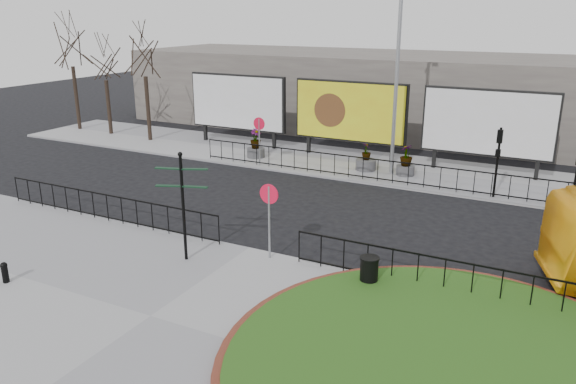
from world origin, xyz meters
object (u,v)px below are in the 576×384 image
Objects in this scene: bollard at (5,271)px; planter_b at (366,161)px; billboard_mid at (350,112)px; planter_a at (256,146)px; planter_c at (406,163)px; fingerpost_sign at (183,196)px; lamp_post at (397,76)px; litter_bin at (369,272)px.

bollard is 17.23m from planter_b.
billboard_mid is at bearing 79.16° from bollard.
planter_a is 8.19m from planter_c.
planter_c is (3.52, 12.72, -1.52)m from fingerpost_sign.
billboard_mid reaches higher than planter_c.
bollard is at bearing -111.68° from lamp_post.
fingerpost_sign is (-2.83, -12.72, -2.58)m from lamp_post.
billboard_mid reaches higher than planter_a.
billboard_mid is 4.59m from planter_c.
planter_b is at bearing 109.99° from litter_bin.
planter_b is (1.68, -1.97, -2.04)m from billboard_mid.
litter_bin is 15.61m from planter_a.
lamp_post is at bearing 180.00° from planter_c.
planter_b is at bearing 2.77° from planter_a.
lamp_post is at bearing -33.25° from billboard_mid.
bollard is 0.41× the size of planter_a.
litter_bin is (6.00, -13.84, -2.01)m from billboard_mid.
fingerpost_sign reaches higher than bollard.
planter_a reaches higher than litter_bin.
litter_bin is at bearing -70.01° from planter_b.
planter_c is (8.19, 0.30, 0.01)m from planter_a.
billboard_mid is at bearing 151.95° from planter_c.
planter_c is at bearing -28.05° from billboard_mid.
planter_a is (-4.49, -2.27, -1.89)m from billboard_mid.
planter_a is (-4.67, 12.42, -1.53)m from fingerpost_sign.
bollard is at bearing -100.84° from billboard_mid.
fingerpost_sign is at bearing -89.29° from billboard_mid.
lamp_post is 5.95× the size of planter_a.
lamp_post is 14.57× the size of bollard.
planter_c is (3.70, -1.97, -1.87)m from billboard_mid.
planter_c reaches higher than litter_bin.
planter_b is 0.91× the size of planter_c.
planter_a is at bearing 93.42° from bollard.
planter_c is at bearing 0.00° from planter_b.
planter_a is at bearing 93.76° from fingerpost_sign.
planter_b reaches higher than litter_bin.
billboard_mid is 0.67× the size of lamp_post.
lamp_post is at bearing 0.00° from planter_b.
litter_bin is 0.59× the size of planter_a.
fingerpost_sign is 3.82× the size of litter_bin.
bollard is at bearing -86.58° from planter_a.
fingerpost_sign is 5.56× the size of bollard.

